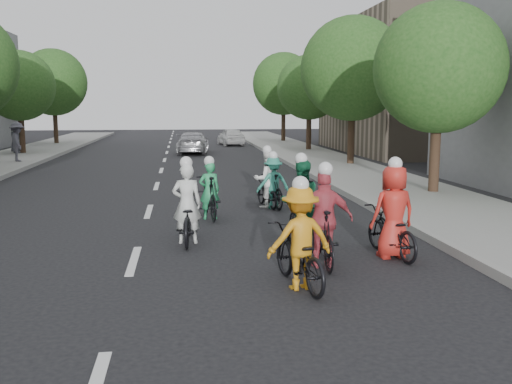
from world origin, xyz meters
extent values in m
plane|color=black|center=(0.00, 0.00, 0.00)|extent=(120.00, 120.00, 0.00)
cube|color=gray|center=(8.00, 10.00, 0.07)|extent=(4.00, 80.00, 0.15)
cube|color=#999993|center=(6.05, 10.00, 0.09)|extent=(0.18, 80.00, 0.18)
cube|color=gray|center=(16.00, 24.00, 4.00)|extent=(10.00, 14.00, 8.00)
cylinder|color=black|center=(-8.20, 24.00, 1.14)|extent=(0.32, 0.32, 2.27)
sphere|color=#1F4D19|center=(-8.20, 24.00, 3.97)|extent=(4.00, 4.00, 4.00)
cylinder|color=black|center=(-8.20, 33.00, 1.24)|extent=(0.32, 0.32, 2.48)
sphere|color=#1F4D19|center=(-8.20, 33.00, 4.53)|extent=(4.80, 4.80, 4.80)
cylinder|color=black|center=(8.80, 6.60, 1.14)|extent=(0.32, 0.32, 2.27)
sphere|color=#1F4D19|center=(8.80, 6.60, 3.97)|extent=(4.00, 4.00, 4.00)
cylinder|color=black|center=(8.80, 15.60, 1.24)|extent=(0.32, 0.32, 2.48)
sphere|color=#1F4D19|center=(8.80, 15.60, 4.53)|extent=(4.80, 4.80, 4.80)
cylinder|color=black|center=(8.80, 24.60, 1.14)|extent=(0.32, 0.32, 2.27)
sphere|color=#1F4D19|center=(8.80, 24.60, 3.97)|extent=(4.00, 4.00, 4.00)
cylinder|color=black|center=(8.80, 33.60, 1.24)|extent=(0.32, 0.32, 2.48)
sphere|color=#1F4D19|center=(8.80, 33.60, 4.53)|extent=(4.80, 4.80, 4.80)
imported|color=black|center=(1.00, 1.37, 0.50)|extent=(0.76, 1.95, 1.01)
imported|color=silver|center=(1.00, 1.27, 0.83)|extent=(0.62, 0.43, 1.66)
sphere|color=silver|center=(1.00, 1.27, 1.68)|extent=(0.26, 0.26, 0.26)
imported|color=black|center=(3.32, 1.04, 0.45)|extent=(0.55, 1.54, 0.91)
imported|color=#166740|center=(3.32, 0.94, 0.87)|extent=(0.89, 0.72, 1.73)
sphere|color=silver|center=(3.32, 0.94, 1.75)|extent=(0.26, 0.26, 0.26)
imported|color=black|center=(2.70, -1.88, 0.49)|extent=(1.00, 1.94, 0.97)
imported|color=orange|center=(2.70, -1.98, 0.81)|extent=(1.15, 0.80, 1.62)
sphere|color=silver|center=(2.70, -1.98, 1.64)|extent=(0.26, 0.26, 0.26)
imported|color=black|center=(3.37, -0.75, 0.52)|extent=(0.57, 1.77, 1.05)
imported|color=#CC4855|center=(3.37, -0.85, 0.86)|extent=(1.02, 0.46, 1.72)
sphere|color=silver|center=(3.37, -0.85, 1.74)|extent=(0.26, 0.26, 0.26)
imported|color=black|center=(4.80, -0.29, 0.47)|extent=(0.89, 1.87, 0.94)
imported|color=red|center=(4.80, -0.39, 0.88)|extent=(0.93, 0.68, 1.75)
sphere|color=silver|center=(4.80, -0.39, 1.77)|extent=(0.26, 0.26, 0.26)
imported|color=black|center=(1.59, 3.86, 0.55)|extent=(0.74, 1.88, 1.10)
imported|color=#2A9C5D|center=(1.59, 3.76, 0.72)|extent=(0.57, 0.41, 1.44)
sphere|color=silver|center=(1.59, 3.76, 1.46)|extent=(0.26, 0.26, 0.26)
imported|color=black|center=(3.26, 5.29, 0.41)|extent=(0.82, 1.64, 0.82)
imported|color=white|center=(3.26, 5.19, 0.80)|extent=(0.87, 0.74, 1.60)
sphere|color=silver|center=(3.26, 5.19, 1.62)|extent=(0.26, 0.26, 0.26)
imported|color=black|center=(3.41, 5.15, 0.49)|extent=(0.76, 1.68, 0.97)
imported|color=#2A806C|center=(3.41, 5.05, 0.72)|extent=(1.02, 0.71, 1.44)
sphere|color=silver|center=(3.41, 5.05, 1.46)|extent=(0.26, 0.26, 0.26)
imported|color=#A2A1A6|center=(1.59, 24.07, 0.64)|extent=(2.12, 4.54, 1.28)
imported|color=silver|center=(4.46, 30.97, 0.63)|extent=(1.97, 3.86, 1.26)
imported|color=#53515F|center=(-7.00, 18.61, 1.10)|extent=(1.10, 1.40, 1.91)
imported|color=#43444F|center=(-8.58, 23.96, 0.98)|extent=(0.81, 0.96, 1.66)
camera|label=1|loc=(0.92, -10.39, 2.82)|focal=40.00mm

